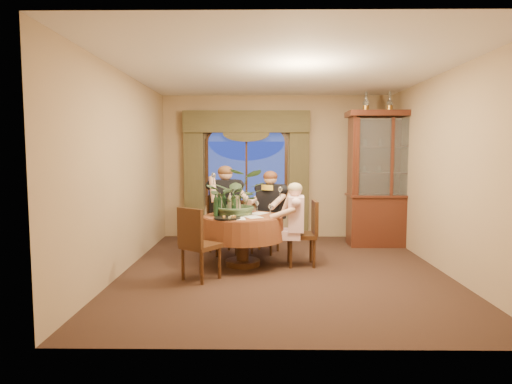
{
  "coord_description": "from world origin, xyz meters",
  "views": [
    {
      "loc": [
        -0.32,
        -6.0,
        1.66
      ],
      "look_at": [
        -0.39,
        0.26,
        1.1
      ],
      "focal_mm": 30.0,
      "sensor_mm": 36.0,
      "label": 1
    }
  ],
  "objects_px": {
    "oil_lamp_left": "(366,101)",
    "stoneware_vase": "(236,205)",
    "china_cabinet": "(388,179)",
    "olive_bowl": "(244,214)",
    "dining_table": "(243,240)",
    "chair_right": "(301,233)",
    "wine_bottle_2": "(230,204)",
    "chair_back_right": "(265,224)",
    "wine_bottle_4": "(220,204)",
    "wine_bottle_5": "(219,204)",
    "oil_lamp_center": "(390,101)",
    "person_scarf": "(271,213)",
    "chair_front_left": "(201,244)",
    "wine_bottle_3": "(216,205)",
    "centerpiece_plant": "(237,176)",
    "person_pink": "(296,225)",
    "oil_lamp_right": "(414,101)",
    "wine_bottle_1": "(224,203)",
    "person_back": "(225,210)",
    "chair_back": "(223,225)",
    "wine_bottle_0": "(234,205)"
  },
  "relations": [
    {
      "from": "chair_back_right",
      "to": "wine_bottle_4",
      "type": "distance_m",
      "value": 1.12
    },
    {
      "from": "chair_front_left",
      "to": "wine_bottle_3",
      "type": "distance_m",
      "value": 0.78
    },
    {
      "from": "chair_front_left",
      "to": "wine_bottle_0",
      "type": "relative_size",
      "value": 2.91
    },
    {
      "from": "wine_bottle_3",
      "to": "wine_bottle_5",
      "type": "bearing_deg",
      "value": 64.11
    },
    {
      "from": "chair_front_left",
      "to": "wine_bottle_2",
      "type": "bearing_deg",
      "value": 103.5
    },
    {
      "from": "chair_back",
      "to": "person_scarf",
      "type": "distance_m",
      "value": 0.82
    },
    {
      "from": "chair_back",
      "to": "stoneware_vase",
      "type": "distance_m",
      "value": 0.79
    },
    {
      "from": "person_back",
      "to": "oil_lamp_center",
      "type": "bearing_deg",
      "value": 170.09
    },
    {
      "from": "wine_bottle_0",
      "to": "chair_back",
      "type": "bearing_deg",
      "value": 106.37
    },
    {
      "from": "centerpiece_plant",
      "to": "olive_bowl",
      "type": "bearing_deg",
      "value": -55.67
    },
    {
      "from": "oil_lamp_right",
      "to": "chair_right",
      "type": "height_order",
      "value": "oil_lamp_right"
    },
    {
      "from": "china_cabinet",
      "to": "oil_lamp_center",
      "type": "xyz_separation_m",
      "value": [
        -0.0,
        0.0,
        1.38
      ]
    },
    {
      "from": "china_cabinet",
      "to": "olive_bowl",
      "type": "height_order",
      "value": "china_cabinet"
    },
    {
      "from": "wine_bottle_5",
      "to": "oil_lamp_center",
      "type": "bearing_deg",
      "value": 26.39
    },
    {
      "from": "oil_lamp_center",
      "to": "chair_back",
      "type": "height_order",
      "value": "oil_lamp_center"
    },
    {
      "from": "person_pink",
      "to": "wine_bottle_0",
      "type": "height_order",
      "value": "person_pink"
    },
    {
      "from": "olive_bowl",
      "to": "wine_bottle_0",
      "type": "xyz_separation_m",
      "value": [
        -0.15,
        0.0,
        0.14
      ]
    },
    {
      "from": "wine_bottle_3",
      "to": "wine_bottle_1",
      "type": "bearing_deg",
      "value": 69.16
    },
    {
      "from": "chair_right",
      "to": "person_scarf",
      "type": "height_order",
      "value": "person_scarf"
    },
    {
      "from": "oil_lamp_left",
      "to": "person_pink",
      "type": "relative_size",
      "value": 0.27
    },
    {
      "from": "wine_bottle_2",
      "to": "china_cabinet",
      "type": "bearing_deg",
      "value": 26.25
    },
    {
      "from": "chair_right",
      "to": "wine_bottle_5",
      "type": "height_order",
      "value": "wine_bottle_5"
    },
    {
      "from": "centerpiece_plant",
      "to": "wine_bottle_5",
      "type": "relative_size",
      "value": 3.01
    },
    {
      "from": "chair_back",
      "to": "stoneware_vase",
      "type": "relative_size",
      "value": 3.41
    },
    {
      "from": "oil_lamp_center",
      "to": "chair_back_right",
      "type": "relative_size",
      "value": 0.35
    },
    {
      "from": "chair_right",
      "to": "person_scarf",
      "type": "distance_m",
      "value": 0.87
    },
    {
      "from": "dining_table",
      "to": "oil_lamp_center",
      "type": "relative_size",
      "value": 3.7
    },
    {
      "from": "chair_right",
      "to": "oil_lamp_center",
      "type": "bearing_deg",
      "value": -50.7
    },
    {
      "from": "stoneware_vase",
      "to": "wine_bottle_0",
      "type": "xyz_separation_m",
      "value": [
        -0.03,
        -0.17,
        0.02
      ]
    },
    {
      "from": "chair_right",
      "to": "wine_bottle_2",
      "type": "relative_size",
      "value": 2.91
    },
    {
      "from": "oil_lamp_right",
      "to": "chair_front_left",
      "type": "xyz_separation_m",
      "value": [
        -3.49,
        -2.16,
        -2.1
      ]
    },
    {
      "from": "china_cabinet",
      "to": "person_scarf",
      "type": "distance_m",
      "value": 2.29
    },
    {
      "from": "stoneware_vase",
      "to": "chair_right",
      "type": "bearing_deg",
      "value": -7.66
    },
    {
      "from": "person_pink",
      "to": "chair_right",
      "type": "bearing_deg",
      "value": -43.45
    },
    {
      "from": "stoneware_vase",
      "to": "centerpiece_plant",
      "type": "xyz_separation_m",
      "value": [
        0.02,
        -0.02,
        0.45
      ]
    },
    {
      "from": "person_back",
      "to": "wine_bottle_3",
      "type": "distance_m",
      "value": 0.82
    },
    {
      "from": "person_back",
      "to": "wine_bottle_1",
      "type": "relative_size",
      "value": 4.46
    },
    {
      "from": "chair_right",
      "to": "chair_back_right",
      "type": "relative_size",
      "value": 1.0
    },
    {
      "from": "dining_table",
      "to": "chair_back",
      "type": "relative_size",
      "value": 1.31
    },
    {
      "from": "oil_lamp_left",
      "to": "stoneware_vase",
      "type": "height_order",
      "value": "oil_lamp_left"
    },
    {
      "from": "oil_lamp_right",
      "to": "wine_bottle_1",
      "type": "relative_size",
      "value": 1.03
    },
    {
      "from": "person_back",
      "to": "wine_bottle_1",
      "type": "bearing_deg",
      "value": 69.01
    },
    {
      "from": "olive_bowl",
      "to": "wine_bottle_4",
      "type": "height_order",
      "value": "wine_bottle_4"
    },
    {
      "from": "person_scarf",
      "to": "wine_bottle_4",
      "type": "bearing_deg",
      "value": 71.46
    },
    {
      "from": "dining_table",
      "to": "chair_right",
      "type": "xyz_separation_m",
      "value": [
        0.87,
        0.01,
        0.1
      ]
    },
    {
      "from": "dining_table",
      "to": "wine_bottle_0",
      "type": "distance_m",
      "value": 0.56
    },
    {
      "from": "person_scarf",
      "to": "wine_bottle_3",
      "type": "bearing_deg",
      "value": 75.67
    },
    {
      "from": "oil_lamp_left",
      "to": "wine_bottle_3",
      "type": "height_order",
      "value": "oil_lamp_left"
    },
    {
      "from": "person_back",
      "to": "wine_bottle_2",
      "type": "bearing_deg",
      "value": 77.1
    },
    {
      "from": "chair_back_right",
      "to": "stoneware_vase",
      "type": "xyz_separation_m",
      "value": [
        -0.44,
        -0.69,
        0.41
      ]
    }
  ]
}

